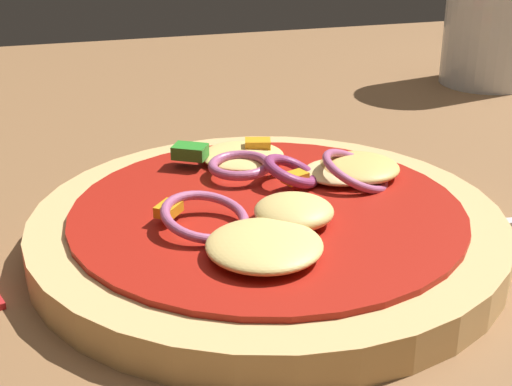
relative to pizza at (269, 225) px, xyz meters
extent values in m
cube|color=brown|center=(0.05, 0.03, -0.02)|extent=(1.10, 0.94, 0.03)
cylinder|color=tan|center=(0.00, 0.00, 0.00)|extent=(0.23, 0.23, 0.02)
cylinder|color=#A81C11|center=(0.00, 0.00, 0.01)|extent=(0.19, 0.19, 0.00)
ellipsoid|color=#EFCC72|center=(0.00, 0.06, 0.01)|extent=(0.05, 0.05, 0.01)
ellipsoid|color=#EFCC72|center=(0.01, -0.02, 0.01)|extent=(0.04, 0.04, 0.01)
ellipsoid|color=#F4DB8E|center=(0.04, 0.02, 0.01)|extent=(0.04, 0.04, 0.01)
ellipsoid|color=#EFCC72|center=(-0.02, -0.05, 0.01)|extent=(0.05, 0.05, 0.01)
ellipsoid|color=#E5BC60|center=(0.06, 0.02, 0.01)|extent=(0.04, 0.04, 0.01)
torus|color=#93386B|center=(0.02, 0.02, 0.02)|extent=(0.04, 0.04, 0.02)
torus|color=#B25984|center=(-0.03, -0.01, 0.02)|extent=(0.06, 0.06, 0.01)
torus|color=#B25984|center=(0.05, 0.02, 0.02)|extent=(0.05, 0.05, 0.02)
torus|color=#B25984|center=(0.00, 0.04, 0.02)|extent=(0.04, 0.04, 0.01)
cube|color=orange|center=(-0.05, 0.00, 0.02)|extent=(0.01, 0.02, 0.01)
cube|color=orange|center=(0.01, 0.07, 0.02)|extent=(0.02, 0.01, 0.01)
cube|color=orange|center=(0.02, 0.02, 0.02)|extent=(0.01, 0.01, 0.00)
cube|color=#2D8C28|center=(-0.03, 0.06, 0.02)|extent=(0.02, 0.02, 0.01)
cube|color=silver|center=(0.10, -0.01, -0.01)|extent=(0.02, 0.02, 0.01)
cube|color=silver|center=(0.07, 0.00, -0.01)|extent=(0.03, 0.01, 0.00)
cube|color=silver|center=(0.07, -0.01, -0.01)|extent=(0.03, 0.01, 0.00)
cube|color=silver|center=(0.07, -0.01, -0.01)|extent=(0.03, 0.01, 0.00)
cube|color=silver|center=(0.07, -0.02, -0.01)|extent=(0.03, 0.01, 0.00)
cylinder|color=silver|center=(0.26, 0.24, 0.05)|extent=(0.08, 0.08, 0.13)
cylinder|color=#9E510F|center=(0.26, 0.24, 0.02)|extent=(0.07, 0.07, 0.06)
cylinder|color=white|center=(0.26, 0.24, 0.06)|extent=(0.07, 0.07, 0.02)
camera|label=1|loc=(-0.09, -0.31, 0.16)|focal=52.90mm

